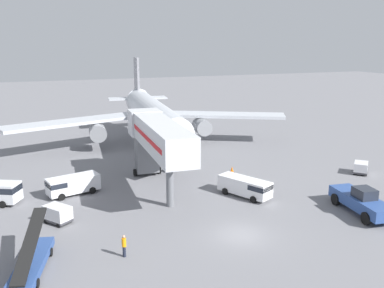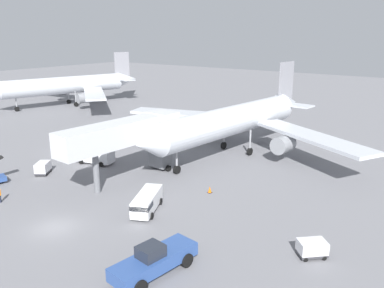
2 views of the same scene
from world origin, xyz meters
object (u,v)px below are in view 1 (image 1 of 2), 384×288
object	(u,v)px
baggage_cart_rear_right	(361,167)
safety_cone_alpha	(232,169)
jet_bridge	(156,137)
service_van_far_right	(246,186)
ground_crew_worker_foreground	(124,245)
pushback_tug	(361,201)
service_van_near_center	(72,184)
baggage_cart_near_left	(57,214)
belt_loader_truck	(32,261)
airplane_at_gate	(152,114)

from	to	relation	value
baggage_cart_rear_right	safety_cone_alpha	bearing A→B (deg)	156.27
jet_bridge	service_van_far_right	bearing A→B (deg)	-35.93
ground_crew_worker_foreground	safety_cone_alpha	size ratio (longest dim) A/B	2.28
pushback_tug	baggage_cart_rear_right	distance (m)	12.51
service_van_near_center	jet_bridge	bearing A→B (deg)	-10.48
pushback_tug	service_van_near_center	size ratio (longest dim) A/B	1.33
jet_bridge	baggage_cart_near_left	xyz separation A→B (m)	(-10.38, -5.06, -4.75)
baggage_cart_near_left	belt_loader_truck	bearing A→B (deg)	-106.48
jet_bridge	belt_loader_truck	size ratio (longest dim) A/B	2.39
safety_cone_alpha	baggage_cart_rear_right	bearing A→B (deg)	-23.73
airplane_at_gate	belt_loader_truck	world-z (taller)	airplane_at_gate
jet_bridge	belt_loader_truck	distance (m)	18.40
pushback_tug	service_van_far_right	world-z (taller)	pushback_tug
jet_bridge	service_van_far_right	size ratio (longest dim) A/B	2.89
baggage_cart_rear_right	service_van_far_right	bearing A→B (deg)	-174.12
baggage_cart_near_left	ground_crew_worker_foreground	xyz separation A→B (m)	(3.96, -7.80, 0.04)
belt_loader_truck	service_van_near_center	size ratio (longest dim) A/B	1.27
service_van_near_center	baggage_cart_near_left	bearing A→B (deg)	-105.88
ground_crew_worker_foreground	safety_cone_alpha	xyz separation A→B (m)	(16.30, 15.12, -0.52)
belt_loader_truck	safety_cone_alpha	bearing A→B (deg)	33.35
airplane_at_gate	baggage_cart_rear_right	world-z (taller)	airplane_at_gate
jet_bridge	belt_loader_truck	bearing A→B (deg)	-135.14
service_van_near_center	baggage_cart_near_left	size ratio (longest dim) A/B	2.05
baggage_cart_near_left	jet_bridge	bearing A→B (deg)	25.99
service_van_near_center	baggage_cart_near_left	xyz separation A→B (m)	(-1.89, -6.63, -0.24)
jet_bridge	belt_loader_truck	xyz separation A→B (m)	(-12.59, -12.53, -4.83)
ground_crew_worker_foreground	pushback_tug	bearing A→B (deg)	-0.17
belt_loader_truck	service_van_far_right	xyz separation A→B (m)	(20.08, 7.10, 0.30)
service_van_far_right	ground_crew_worker_foreground	world-z (taller)	service_van_far_right
service_van_near_center	service_van_far_right	size ratio (longest dim) A/B	0.95
service_van_far_right	baggage_cart_rear_right	bearing A→B (deg)	5.88
airplane_at_gate	jet_bridge	world-z (taller)	airplane_at_gate
service_van_far_right	jet_bridge	bearing A→B (deg)	144.07
jet_bridge	service_van_far_right	xyz separation A→B (m)	(7.49, -5.43, -4.52)
airplane_at_gate	pushback_tug	distance (m)	32.07
jet_bridge	ground_crew_worker_foreground	bearing A→B (deg)	-116.52
airplane_at_gate	safety_cone_alpha	world-z (taller)	airplane_at_gate
service_van_near_center	baggage_cart_near_left	distance (m)	6.90
pushback_tug	safety_cone_alpha	bearing A→B (deg)	108.88
baggage_cart_rear_right	ground_crew_worker_foreground	world-z (taller)	ground_crew_worker_foreground
belt_loader_truck	baggage_cart_near_left	world-z (taller)	belt_loader_truck
baggage_cart_rear_right	pushback_tug	bearing A→B (deg)	-133.01
baggage_cart_near_left	safety_cone_alpha	size ratio (longest dim) A/B	3.63
service_van_near_center	baggage_cart_rear_right	xyz separation A→B (m)	(32.09, -5.34, -0.32)
baggage_cart_rear_right	ground_crew_worker_foreground	xyz separation A→B (m)	(-30.02, -9.08, 0.12)
belt_loader_truck	service_van_far_right	world-z (taller)	belt_loader_truck
airplane_at_gate	service_van_near_center	distance (m)	20.60
jet_bridge	service_van_far_right	distance (m)	10.30
pushback_tug	service_van_near_center	world-z (taller)	pushback_tug
service_van_near_center	airplane_at_gate	bearing A→B (deg)	50.16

